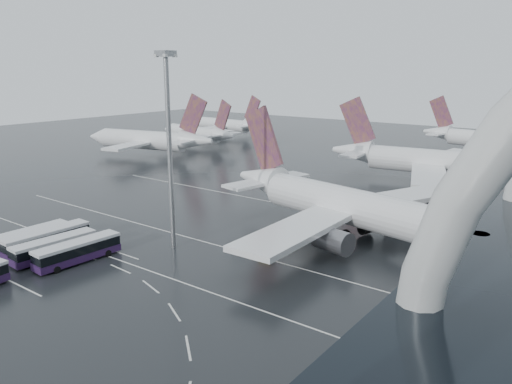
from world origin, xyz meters
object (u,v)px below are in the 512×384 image
Objects in this scene: jet_remote_far at (228,125)px; bus_row_near_c at (54,247)px; bus_row_near_d at (78,251)px; floodlight_mast at (169,128)px; gse_cart_belly_d at (469,263)px; airliner_gate_b at (444,164)px; bus_row_near_a at (31,237)px; gse_cart_belly_b at (438,244)px; jet_remote_west at (150,140)px; bus_row_near_b at (46,239)px; gse_cart_belly_c at (267,252)px; airliner_gate_c at (497,141)px; jet_remote_mid at (198,134)px; airliner_main at (361,210)px.

jet_remote_far is 3.12× the size of bus_row_near_c.
jet_remote_far is 144.99m from bus_row_near_d.
gse_cart_belly_d is (40.90, 20.90, -19.09)m from floodlight_mast.
airliner_gate_b reaches higher than bus_row_near_c.
airliner_gate_b is at bearing -24.15° from bus_row_near_a.
airliner_gate_b is at bearing 106.08° from gse_cart_belly_b.
bus_row_near_a is 29.49m from floodlight_mast.
floodlight_mast reaches higher than jet_remote_far.
jet_remote_west is 1.17× the size of jet_remote_far.
bus_row_near_b reaches higher than bus_row_near_d.
bus_row_near_b is 7.52× the size of gse_cart_belly_d.
gse_cart_belly_b is 28.35m from gse_cart_belly_c.
airliner_gate_c is at bearing -166.20° from jet_remote_far.
bus_row_near_c is 25.50m from floodlight_mast.
jet_remote_west is 56.57m from jet_remote_far.
jet_remote_far reaches higher than bus_row_near_d.
airliner_gate_c is 22.02× the size of gse_cart_belly_b.
bus_row_near_a is 3.74m from bus_row_near_b.
floodlight_mast is (81.76, -111.01, 14.99)m from jet_remote_far.
floodlight_mast reaches higher than airliner_gate_c.
bus_row_near_a is 38.90m from gse_cart_belly_c.
jet_remote_west is (-89.88, -17.13, 0.08)m from airliner_gate_b.
gse_cart_belly_b is (49.91, 39.33, -1.23)m from bus_row_near_b.
bus_row_near_c is 0.42× the size of floodlight_mast.
floodlight_mast reaches higher than bus_row_near_c.
jet_remote_mid is 115.27m from gse_cart_belly_c.
bus_row_near_c is at bearing -93.20° from bus_row_near_a.
bus_row_near_d is (-28.01, -86.22, -3.53)m from airliner_gate_b.
bus_row_near_a reaches higher than gse_cart_belly_d.
bus_row_near_b is at bearing 93.63° from bus_row_near_d.
bus_row_near_c is (3.94, -1.02, -0.14)m from bus_row_near_b.
jet_remote_west reaches higher than gse_cart_belly_c.
airliner_gate_c is 115.81m from jet_remote_west.
airliner_main reaches higher than bus_row_near_b.
bus_row_near_d reaches higher than gse_cart_belly_d.
gse_cart_belly_b is (12.73, -101.87, -4.12)m from airliner_gate_c.
bus_row_near_a is at bearing 127.42° from jet_remote_mid.
floodlight_mast is (6.91, 13.14, 17.80)m from bus_row_near_d.
bus_row_near_d reaches higher than bus_row_near_c.
bus_row_near_d is (-29.83, -34.55, -3.59)m from airliner_main.
airliner_gate_b reaches higher than gse_cart_belly_b.
jet_remote_far is at bearing 150.46° from airliner_main.
jet_remote_mid reaches higher than gse_cart_belly_c.
jet_remote_west is at bearing 36.17° from bus_row_near_a.
bus_row_near_a is 0.95× the size of bus_row_near_c.
bus_row_near_c is at bearing -141.41° from gse_cart_belly_c.
bus_row_near_a is at bearing -122.22° from airliner_gate_b.
bus_row_near_c is 5.38× the size of gse_cart_belly_b.
airliner_main is at bearing 60.61° from gse_cart_belly_c.
airliner_main is 5.09× the size of bus_row_near_a.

